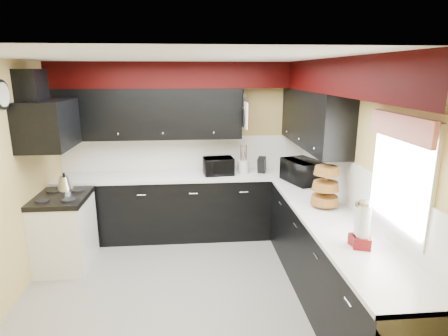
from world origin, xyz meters
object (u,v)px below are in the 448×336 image
object	(u,v)px
utensil_crock	(243,167)
kettle	(65,183)
microwave	(303,171)
knife_block	(262,165)
toaster_oven	(219,166)

from	to	relation	value
utensil_crock	kettle	world-z (taller)	utensil_crock
microwave	knife_block	bearing A→B (deg)	22.10
utensil_crock	kettle	bearing A→B (deg)	-166.69
toaster_oven	microwave	xyz separation A→B (m)	(1.08, -0.49, 0.03)
toaster_oven	kettle	size ratio (longest dim) A/B	2.13
kettle	knife_block	bearing A→B (deg)	11.22
toaster_oven	knife_block	xyz separation A→B (m)	(0.63, 0.03, -0.01)
utensil_crock	kettle	xyz separation A→B (m)	(-2.35, -0.56, -0.02)
microwave	utensil_crock	size ratio (longest dim) A/B	3.01
toaster_oven	utensil_crock	world-z (taller)	toaster_oven
utensil_crock	kettle	distance (m)	2.41
utensil_crock	kettle	size ratio (longest dim) A/B	0.92
toaster_oven	microwave	distance (m)	1.19
toaster_oven	microwave	size ratio (longest dim) A/B	0.77
microwave	knife_block	size ratio (longest dim) A/B	2.40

